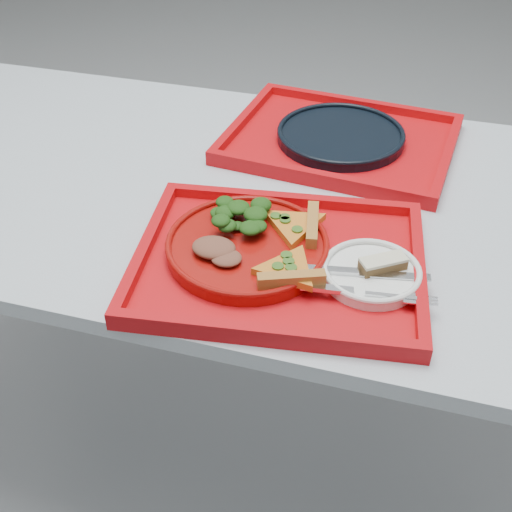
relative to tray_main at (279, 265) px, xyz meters
name	(u,v)px	position (x,y,z in m)	size (l,w,h in m)	color
ground	(252,432)	(-0.11, 0.21, -0.76)	(10.00, 10.00, 0.00)	#92969A
table	(251,221)	(-0.11, 0.21, -0.08)	(1.60, 0.80, 0.75)	#A6B1BA
tray_main	(279,265)	(0.00, 0.00, 0.00)	(0.45, 0.35, 0.01)	#B9090E
tray_far	(340,143)	(0.02, 0.42, 0.00)	(0.45, 0.35, 0.01)	#B9090E
dinner_plate	(247,248)	(-0.05, 0.01, 0.02)	(0.26, 0.26, 0.02)	maroon
side_plate	(371,275)	(0.14, 0.00, 0.01)	(0.15, 0.15, 0.01)	white
navy_plate	(341,137)	(0.02, 0.42, 0.01)	(0.26, 0.26, 0.02)	black
pizza_slice_a	(289,267)	(0.02, -0.04, 0.03)	(0.11, 0.10, 0.02)	gold
pizza_slice_b	(294,223)	(0.01, 0.07, 0.03)	(0.12, 0.10, 0.02)	gold
salad_heap	(241,214)	(-0.08, 0.06, 0.05)	(0.09, 0.08, 0.04)	black
meat_portion	(214,248)	(-0.10, -0.03, 0.03)	(0.07, 0.06, 0.02)	brown
dessert_bar	(383,264)	(0.16, 0.01, 0.03)	(0.07, 0.06, 0.02)	#4D3319
knife	(369,273)	(0.14, -0.01, 0.02)	(0.18, 0.02, 0.01)	silver
fork	(364,293)	(0.14, -0.06, 0.02)	(0.18, 0.02, 0.01)	silver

